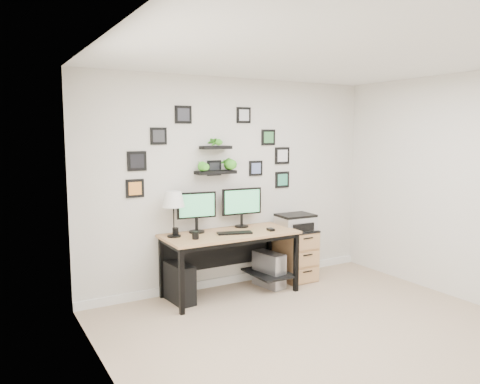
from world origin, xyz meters
TOP-DOWN VIEW (x-y plane):
  - room at (0.00, 1.98)m, footprint 4.00×4.00m
  - desk at (-0.22, 1.67)m, footprint 1.60×0.70m
  - monitor_left at (-0.59, 1.84)m, footprint 0.47×0.21m
  - monitor_right at (0.04, 1.86)m, footprint 0.53×0.18m
  - keyboard at (-0.23, 1.56)m, footprint 0.43×0.24m
  - mouse at (0.23, 1.49)m, footprint 0.08×0.11m
  - table_lamp at (-0.91, 1.77)m, footprint 0.26×0.26m
  - mug at (-0.74, 1.54)m, footprint 0.08×0.08m
  - pen_cup at (-0.87, 1.81)m, footprint 0.07×0.07m
  - pc_tower_black at (-0.88, 1.69)m, footprint 0.24×0.46m
  - pc_tower_grey at (0.31, 1.64)m, footprint 0.26×0.46m
  - file_cabinet at (0.78, 1.72)m, footprint 0.43×0.53m
  - printer at (0.75, 1.69)m, footprint 0.47×0.39m
  - wall_decor at (-0.26, 1.93)m, footprint 2.23×0.18m

SIDE VIEW (x-z plane):
  - room at x=0.00m, z-range -1.95..2.05m
  - pc_tower_grey at x=0.31m, z-range 0.00..0.43m
  - pc_tower_black at x=-0.88m, z-range 0.00..0.45m
  - file_cabinet at x=0.78m, z-range 0.00..0.67m
  - desk at x=-0.22m, z-range 0.25..1.00m
  - keyboard at x=-0.23m, z-range 0.75..0.77m
  - mouse at x=0.23m, z-range 0.75..0.78m
  - printer at x=0.75m, z-range 0.67..0.88m
  - mug at x=-0.74m, z-range 0.75..0.84m
  - pen_cup at x=-0.87m, z-range 0.75..0.84m
  - monitor_left at x=-0.59m, z-range 0.79..1.27m
  - monitor_right at x=0.04m, z-range 0.80..1.29m
  - table_lamp at x=-0.91m, z-range 0.91..1.43m
  - wall_decor at x=-0.26m, z-range 1.13..2.17m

